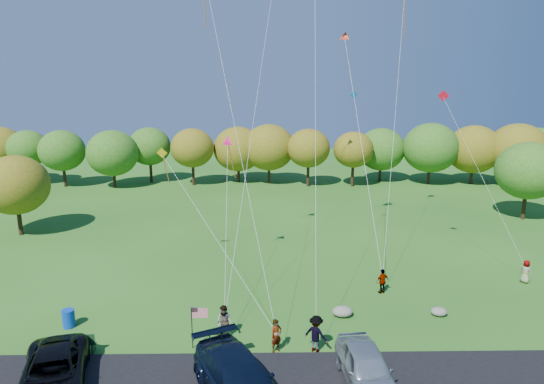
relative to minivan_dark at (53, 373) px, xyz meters
The scene contains 15 objects.
ground 10.74m from the minivan_dark, 20.38° to the left, with size 140.00×140.00×0.00m, color #245819.
treeline 41.45m from the minivan_dark, 75.48° to the left, with size 76.42×26.56×8.43m.
minivan_dark is the anchor object (origin of this frame).
minivan_navy 8.13m from the minivan_dark, ahead, with size 2.58×6.36×1.84m, color black.
minivan_silver 13.57m from the minivan_dark, ahead, with size 2.00×4.97×1.69m, color #B5BCC0.
flyer_a 10.14m from the minivan_dark, 16.78° to the left, with size 0.63×0.41×1.72m, color #4C4C59.
flyer_b 8.21m from the minivan_dark, 30.89° to the left, with size 0.89×0.69×1.82m, color #4C4C59.
flyer_c 12.03m from the minivan_dark, 14.08° to the left, with size 1.23×0.70×1.90m, color #4C4C59.
flyer_d 19.11m from the minivan_dark, 29.95° to the left, with size 0.94×0.39×1.60m, color #4C4C59.
flyer_e 28.62m from the minivan_dark, 22.58° to the left, with size 0.76×0.49×1.56m, color #4C4C59.
park_bench 2.94m from the minivan_dark, 92.95° to the left, with size 1.90×0.50×1.05m.
trash_barrel 5.78m from the minivan_dark, 105.46° to the left, with size 0.66×0.66×1.00m, color #0B38A7.
flag_assembly 6.68m from the minivan_dark, 29.93° to the left, with size 0.83×0.54×2.24m.
boulder_near 15.06m from the minivan_dark, 25.65° to the left, with size 1.18×0.92×0.59m, color gray.
boulder_far 20.20m from the minivan_dark, 18.82° to the left, with size 0.93×0.78×0.49m, color gray.
Camera 1 is at (-0.90, -22.40, 13.24)m, focal length 32.00 mm.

